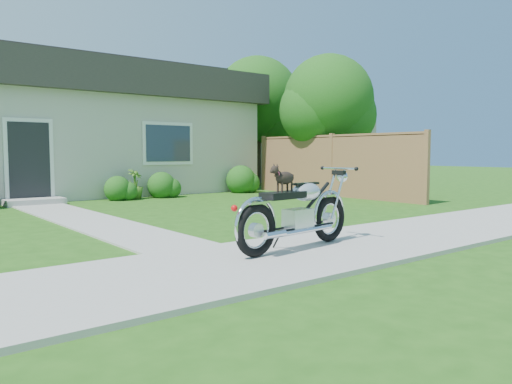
# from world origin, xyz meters

# --- Properties ---
(ground) EXTENTS (80.00, 80.00, 0.00)m
(ground) POSITION_xyz_m (0.00, 0.00, 0.00)
(ground) COLOR #235114
(ground) RESTS_ON ground
(sidewalk) EXTENTS (24.00, 2.20, 0.04)m
(sidewalk) POSITION_xyz_m (0.00, 0.00, 0.02)
(sidewalk) COLOR #9E9B93
(sidewalk) RESTS_ON ground
(walkway) EXTENTS (1.20, 8.00, 0.03)m
(walkway) POSITION_xyz_m (-1.50, 5.00, 0.01)
(walkway) COLOR #9E9B93
(walkway) RESTS_ON ground
(house) EXTENTS (12.60, 7.03, 4.50)m
(house) POSITION_xyz_m (-0.00, 11.99, 2.16)
(house) COLOR beige
(house) RESTS_ON ground
(fence) EXTENTS (0.12, 6.62, 1.90)m
(fence) POSITION_xyz_m (6.30, 5.75, 0.94)
(fence) COLOR olive
(fence) RESTS_ON ground
(tree_near) EXTENTS (2.96, 2.95, 4.53)m
(tree_near) POSITION_xyz_m (7.34, 6.71, 2.90)
(tree_near) COLOR #3D2B1C
(tree_near) RESTS_ON ground
(tree_far) EXTENTS (3.31, 3.31, 5.07)m
(tree_far) POSITION_xyz_m (7.52, 10.69, 3.25)
(tree_far) COLOR #3D2B1C
(tree_far) RESTS_ON ground
(shrub_row) EXTENTS (10.80, 0.98, 0.98)m
(shrub_row) POSITION_xyz_m (-0.22, 8.50, 0.39)
(shrub_row) COLOR #1E5115
(shrub_row) RESTS_ON ground
(potted_plant_right) EXTENTS (0.66, 0.66, 0.86)m
(potted_plant_right) POSITION_xyz_m (1.18, 8.55, 0.43)
(potted_plant_right) COLOR #3A691C
(potted_plant_right) RESTS_ON ground
(motorcycle_with_dog) EXTENTS (2.22, 0.63, 1.12)m
(motorcycle_with_dog) POSITION_xyz_m (-0.33, 0.15, 0.54)
(motorcycle_with_dog) COLOR black
(motorcycle_with_dog) RESTS_ON sidewalk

